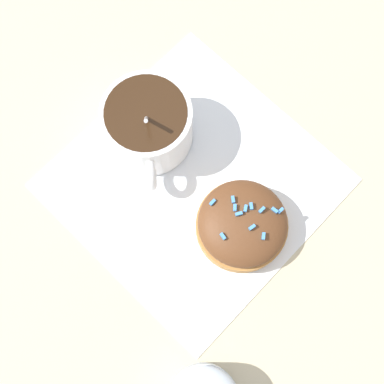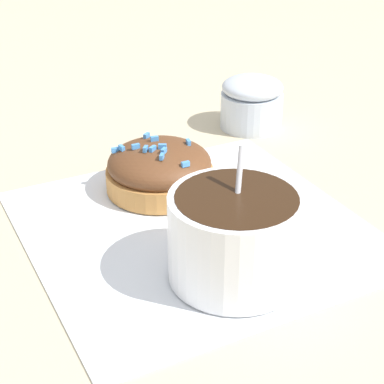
{
  "view_description": "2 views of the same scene",
  "coord_description": "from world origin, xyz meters",
  "views": [
    {
      "loc": [
        -0.1,
        0.13,
        0.57
      ],
      "look_at": [
        -0.01,
        0.02,
        0.04
      ],
      "focal_mm": 50.0,
      "sensor_mm": 36.0,
      "label": 1
    },
    {
      "loc": [
        0.37,
        -0.24,
        0.28
      ],
      "look_at": [
        -0.0,
        -0.0,
        0.04
      ],
      "focal_mm": 60.0,
      "sensor_mm": 36.0,
      "label": 2
    }
  ],
  "objects": [
    {
      "name": "coffee_cup",
      "position": [
        0.07,
        -0.01,
        0.04
      ],
      "size": [
        0.1,
        0.1,
        0.09
      ],
      "color": "white",
      "rests_on": "paper_napkin"
    },
    {
      "name": "paper_napkin",
      "position": [
        0.0,
        0.0,
        0.0
      ],
      "size": [
        0.29,
        0.29,
        0.0
      ],
      "color": "white",
      "rests_on": "ground_plane"
    },
    {
      "name": "frosted_pastry",
      "position": [
        -0.07,
        0.01,
        0.02
      ],
      "size": [
        0.1,
        0.1,
        0.05
      ],
      "color": "#C18442",
      "rests_on": "paper_napkin"
    },
    {
      "name": "ground_plane",
      "position": [
        0.0,
        0.0,
        0.0
      ],
      "size": [
        3.0,
        3.0,
        0.0
      ],
      "primitive_type": "plane",
      "color": "#C6B793"
    }
  ]
}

